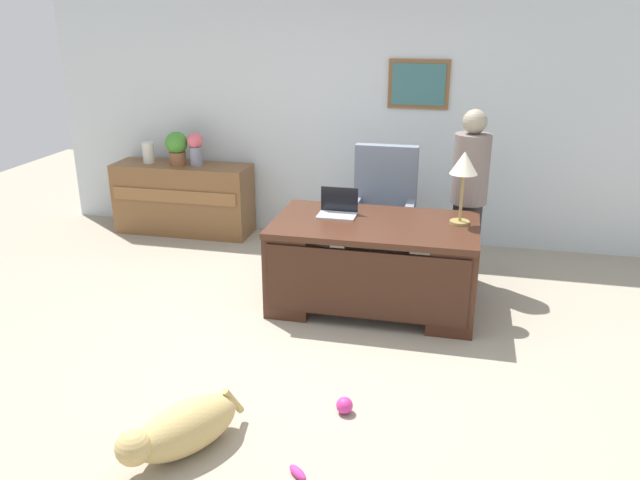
% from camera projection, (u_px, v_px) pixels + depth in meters
% --- Properties ---
extents(ground_plane, '(12.00, 12.00, 0.00)m').
position_uv_depth(ground_plane, '(305.00, 346.00, 4.77)').
color(ground_plane, '#9E937F').
extents(back_wall, '(7.00, 0.16, 2.70)m').
position_uv_depth(back_wall, '(364.00, 114.00, 6.68)').
color(back_wall, silver).
rests_on(back_wall, ground_plane).
extents(desk, '(1.68, 0.98, 0.75)m').
position_uv_depth(desk, '(373.00, 262.00, 5.27)').
color(desk, '#422316').
rests_on(desk, ground_plane).
extents(credenza, '(1.53, 0.50, 0.78)m').
position_uv_depth(credenza, '(184.00, 198.00, 7.11)').
color(credenza, brown).
rests_on(credenza, ground_plane).
extents(armchair, '(0.60, 0.59, 1.18)m').
position_uv_depth(armchair, '(383.00, 217.00, 6.06)').
color(armchair, slate).
rests_on(armchair, ground_plane).
extents(person_standing, '(0.32, 0.32, 1.59)m').
position_uv_depth(person_standing, '(469.00, 197.00, 5.63)').
color(person_standing, '#262323').
rests_on(person_standing, ground_plane).
extents(dog_lying, '(0.61, 0.73, 0.30)m').
position_uv_depth(dog_lying, '(181.00, 429.00, 3.57)').
color(dog_lying, tan).
rests_on(dog_lying, ground_plane).
extents(laptop, '(0.32, 0.22, 0.22)m').
position_uv_depth(laptop, '(338.00, 208.00, 5.35)').
color(laptop, '#B2B5BA').
rests_on(laptop, desk).
extents(desk_lamp, '(0.22, 0.22, 0.60)m').
position_uv_depth(desk_lamp, '(464.00, 168.00, 4.98)').
color(desk_lamp, '#9E8447').
rests_on(desk_lamp, desk).
extents(vase_with_flowers, '(0.17, 0.17, 0.36)m').
position_uv_depth(vase_with_flowers, '(195.00, 148.00, 6.87)').
color(vase_with_flowers, gray).
rests_on(vase_with_flowers, credenza).
extents(vase_empty, '(0.13, 0.13, 0.23)m').
position_uv_depth(vase_empty, '(148.00, 153.00, 7.02)').
color(vase_empty, silver).
rests_on(vase_empty, credenza).
extents(potted_plant, '(0.24, 0.24, 0.36)m').
position_uv_depth(potted_plant, '(177.00, 147.00, 6.92)').
color(potted_plant, brown).
rests_on(potted_plant, credenza).
extents(dog_toy_ball, '(0.11, 0.11, 0.11)m').
position_uv_depth(dog_toy_ball, '(344.00, 405.00, 3.96)').
color(dog_toy_ball, '#D8338C').
rests_on(dog_toy_ball, ground_plane).
extents(dog_toy_bone, '(0.14, 0.13, 0.05)m').
position_uv_depth(dog_toy_bone, '(298.00, 473.00, 3.42)').
color(dog_toy_bone, '#D8338C').
rests_on(dog_toy_bone, ground_plane).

